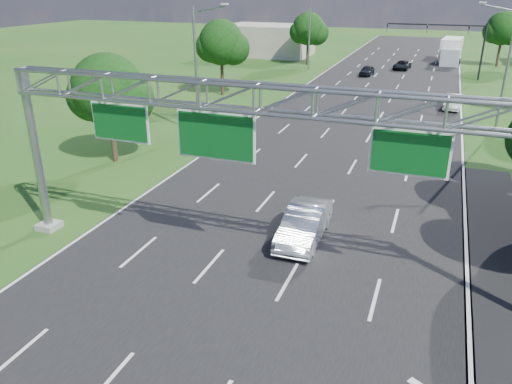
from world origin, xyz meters
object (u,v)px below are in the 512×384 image
at_px(traffic_signal, 455,37).
at_px(sign_gantry, 259,114).
at_px(box_truck, 451,51).
at_px(silver_sedan, 304,224).

bearing_deg(traffic_signal, sign_gantry, -97.68).
distance_m(traffic_signal, box_truck, 15.30).
height_order(silver_sedan, box_truck, box_truck).
xyz_separation_m(traffic_signal, silver_sedan, (-6.05, -49.63, -4.33)).
height_order(sign_gantry, silver_sedan, sign_gantry).
relative_size(traffic_signal, box_truck, 1.26).
xyz_separation_m(sign_gantry, silver_sedan, (1.10, 3.37, -6.06)).
distance_m(sign_gantry, silver_sedan, 7.02).
bearing_deg(box_truck, sign_gantry, -90.48).
bearing_deg(traffic_signal, silver_sedan, -96.94).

